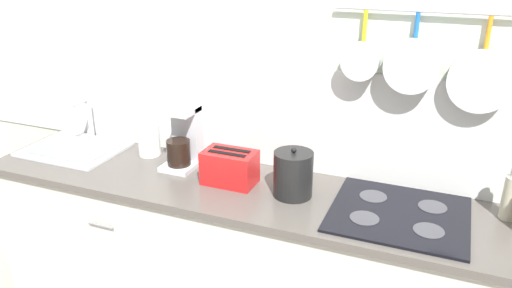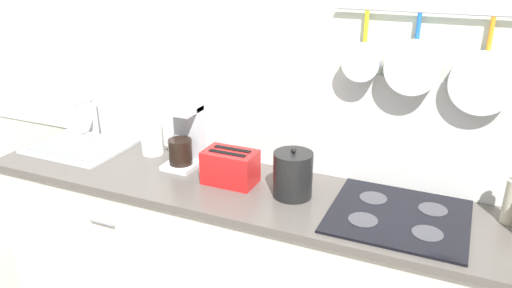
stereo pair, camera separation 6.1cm
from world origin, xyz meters
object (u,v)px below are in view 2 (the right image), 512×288
object	(u,v)px
paper_towel_roll	(151,133)
coffee_maker	(186,140)
toaster	(230,167)
kettle	(293,175)
bottle_dish_soap	(512,200)

from	to	relation	value
paper_towel_roll	coffee_maker	distance (m)	0.24
coffee_maker	toaster	world-z (taller)	coffee_maker
kettle	coffee_maker	bearing A→B (deg)	169.74
paper_towel_roll	toaster	distance (m)	0.57
coffee_maker	kettle	world-z (taller)	coffee_maker
bottle_dish_soap	toaster	bearing A→B (deg)	-173.65
paper_towel_roll	coffee_maker	size ratio (longest dim) A/B	0.78
toaster	bottle_dish_soap	world-z (taller)	bottle_dish_soap
coffee_maker	toaster	size ratio (longest dim) A/B	1.16
bottle_dish_soap	kettle	bearing A→B (deg)	-171.13
paper_towel_roll	coffee_maker	world-z (taller)	coffee_maker
coffee_maker	paper_towel_roll	bearing A→B (deg)	169.97
coffee_maker	kettle	distance (m)	0.63
coffee_maker	bottle_dish_soap	xyz separation A→B (m)	(1.51, 0.03, -0.03)
paper_towel_roll	bottle_dish_soap	bearing A→B (deg)	-0.54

